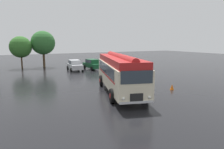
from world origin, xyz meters
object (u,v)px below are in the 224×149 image
vintage_bus (120,72)px  car_near_left (75,65)px  traffic_cone (172,87)px  car_mid_left (93,64)px

vintage_bus → car_near_left: bearing=88.4°
car_near_left → traffic_cone: car_near_left is taller
car_mid_left → vintage_bus: bearing=-102.9°
vintage_bus → car_mid_left: (3.42, 14.97, -1.05)m
vintage_bus → traffic_cone: 5.35m
car_near_left → traffic_cone: (4.43, -16.67, -0.57)m
traffic_cone → car_near_left: bearing=104.9°
vintage_bus → traffic_cone: (4.84, -1.60, -1.62)m
car_near_left → traffic_cone: bearing=-75.1°
car_mid_left → traffic_cone: 16.64m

